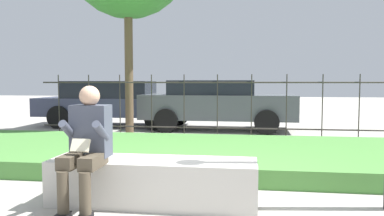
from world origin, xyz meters
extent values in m
plane|color=#A8A399|center=(0.00, 0.00, 0.00)|extent=(60.00, 60.00, 0.00)
cube|color=beige|center=(-0.38, 0.00, 0.25)|extent=(2.23, 0.59, 0.49)
cube|color=#9B978F|center=(-0.38, 0.00, 0.04)|extent=(2.14, 0.55, 0.08)
cylinder|color=#4C4233|center=(-1.09, -0.64, 0.29)|extent=(0.11, 0.11, 0.40)
cube|color=#4C4233|center=(-1.09, -0.43, 0.55)|extent=(0.15, 0.42, 0.13)
cylinder|color=#4C4233|center=(-0.87, -0.64, 0.29)|extent=(0.11, 0.11, 0.40)
cube|color=#4C4233|center=(-0.87, -0.43, 0.55)|extent=(0.15, 0.42, 0.13)
cube|color=#424756|center=(-0.98, -0.22, 0.82)|extent=(0.38, 0.24, 0.54)
sphere|color=tan|center=(-0.98, -0.24, 1.19)|extent=(0.21, 0.21, 0.21)
cylinder|color=#424756|center=(-1.15, -0.38, 0.84)|extent=(0.08, 0.29, 0.24)
cylinder|color=#424756|center=(-0.81, -0.38, 0.84)|extent=(0.08, 0.29, 0.24)
cube|color=beige|center=(-0.98, -0.48, 0.71)|extent=(0.18, 0.09, 0.13)
cube|color=#4C893D|center=(0.00, 2.24, 0.12)|extent=(10.29, 3.08, 0.25)
cylinder|color=#332D28|center=(0.00, 4.44, 0.30)|extent=(8.29, 0.03, 0.03)
cylinder|color=#332D28|center=(0.00, 4.44, 1.32)|extent=(8.29, 0.03, 0.03)
cylinder|color=#332D28|center=(-3.77, 4.44, 0.75)|extent=(0.02, 0.02, 1.50)
cylinder|color=#332D28|center=(-3.02, 4.44, 0.75)|extent=(0.02, 0.02, 1.50)
cylinder|color=#332D28|center=(-2.26, 4.44, 0.75)|extent=(0.02, 0.02, 1.50)
cylinder|color=#332D28|center=(-1.51, 4.44, 0.75)|extent=(0.02, 0.02, 1.50)
cylinder|color=#332D28|center=(-0.75, 4.44, 0.75)|extent=(0.02, 0.02, 1.50)
cylinder|color=#332D28|center=(0.00, 4.44, 0.75)|extent=(0.02, 0.02, 1.50)
cylinder|color=#332D28|center=(0.75, 4.44, 0.75)|extent=(0.02, 0.02, 1.50)
cylinder|color=#332D28|center=(1.51, 4.44, 0.75)|extent=(0.02, 0.02, 1.50)
cylinder|color=#332D28|center=(2.26, 4.44, 0.75)|extent=(0.02, 0.02, 1.50)
cylinder|color=#332D28|center=(3.02, 4.44, 0.75)|extent=(0.02, 0.02, 1.50)
cube|color=#4C5156|center=(-0.12, 6.51, 0.65)|extent=(4.23, 1.76, 0.67)
cube|color=black|center=(-0.29, 6.51, 1.18)|extent=(2.34, 1.52, 0.39)
cylinder|color=black|center=(1.16, 5.66, 0.32)|extent=(0.63, 0.21, 0.63)
cylinder|color=black|center=(1.20, 7.29, 0.32)|extent=(0.63, 0.21, 0.63)
cylinder|color=black|center=(-1.44, 5.72, 0.32)|extent=(0.63, 0.21, 0.63)
cylinder|color=black|center=(-1.40, 7.35, 0.32)|extent=(0.63, 0.21, 0.63)
cube|color=#383D56|center=(-3.24, 6.96, 0.59)|extent=(4.60, 1.83, 0.53)
cube|color=black|center=(-3.42, 6.95, 1.11)|extent=(2.54, 1.58, 0.49)
cylinder|color=black|center=(-1.81, 6.14, 0.33)|extent=(0.66, 0.21, 0.65)
cylinder|color=black|center=(-1.84, 7.84, 0.33)|extent=(0.66, 0.21, 0.65)
cylinder|color=black|center=(-4.64, 6.08, 0.33)|extent=(0.66, 0.21, 0.65)
cylinder|color=black|center=(-4.67, 7.78, 0.33)|extent=(0.66, 0.21, 0.65)
cylinder|color=brown|center=(-2.26, 5.16, 1.80)|extent=(0.21, 0.21, 3.60)
camera|label=1|loc=(0.60, -3.89, 1.33)|focal=35.00mm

